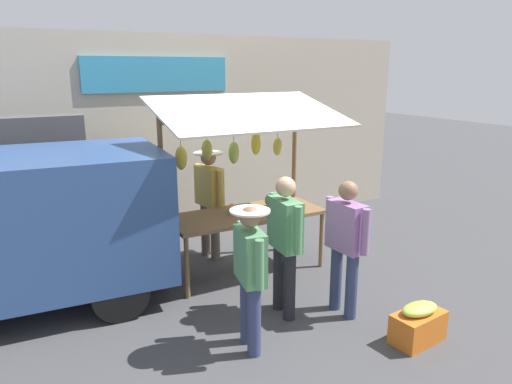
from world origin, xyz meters
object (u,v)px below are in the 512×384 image
object	(u,v)px
vendor_with_sunhat	(209,195)
produce_crate_near	(418,324)
shopper_in_striped_shirt	(285,236)
shopper_with_ponytail	(346,239)
shopper_with_shopping_bag	(250,268)
market_stall	(244,167)

from	to	relation	value
vendor_with_sunhat	produce_crate_near	distance (m)	3.50
shopper_in_striped_shirt	shopper_with_ponytail	xyz separation A→B (m)	(-0.63, 0.33, -0.04)
shopper_in_striped_shirt	shopper_with_shopping_bag	bearing A→B (deg)	128.25
shopper_with_ponytail	vendor_with_sunhat	bearing A→B (deg)	12.67
shopper_in_striped_shirt	shopper_with_ponytail	bearing A→B (deg)	-112.47
market_stall	shopper_in_striped_shirt	distance (m)	1.47
market_stall	shopper_with_shopping_bag	distance (m)	2.10
shopper_with_ponytail	produce_crate_near	world-z (taller)	shopper_with_ponytail
shopper_with_ponytail	produce_crate_near	bearing A→B (deg)	-163.48
produce_crate_near	shopper_with_shopping_bag	bearing A→B (deg)	-24.68
market_stall	produce_crate_near	bearing A→B (deg)	106.63
vendor_with_sunhat	shopper_in_striped_shirt	bearing A→B (deg)	-7.76
shopper_in_striped_shirt	produce_crate_near	size ratio (longest dim) A/B	2.69
shopper_with_shopping_bag	shopper_with_ponytail	world-z (taller)	shopper_with_ponytail
market_stall	shopper_with_ponytail	bearing A→B (deg)	104.96
shopper_with_shopping_bag	produce_crate_near	size ratio (longest dim) A/B	2.48
shopper_with_shopping_bag	shopper_with_ponytail	xyz separation A→B (m)	(-1.32, -0.12, 0.04)
shopper_with_shopping_bag	shopper_with_ponytail	distance (m)	1.32
shopper_in_striped_shirt	produce_crate_near	bearing A→B (deg)	-136.85
shopper_in_striped_shirt	shopper_with_ponytail	distance (m)	0.71
market_stall	shopper_with_ponytail	distance (m)	1.83
vendor_with_sunhat	shopper_with_shopping_bag	bearing A→B (deg)	-23.54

